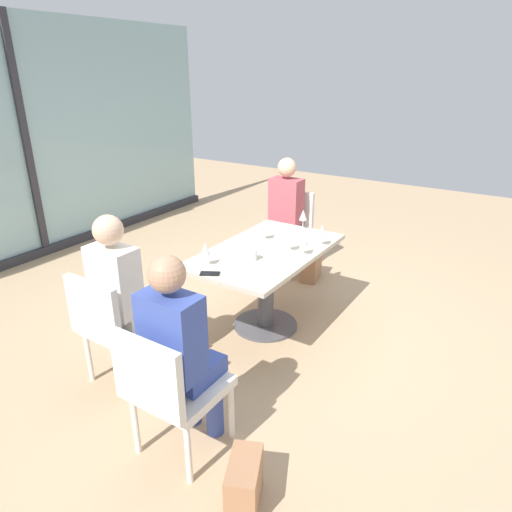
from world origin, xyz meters
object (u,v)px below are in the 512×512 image
(wine_glass_5, at_px, (303,240))
(chair_far_right, at_px, (288,226))
(wine_glass_0, at_px, (322,231))
(handbag_2, at_px, (186,370))
(dining_table_main, at_px, (266,270))
(person_far_left, at_px, (123,290))
(wine_glass_4, at_px, (205,250))
(person_side_end, at_px, (180,346))
(wine_glass_3, at_px, (303,215))
(wine_glass_1, at_px, (264,225))
(cell_phone_on_table, at_px, (210,274))
(chair_side_end, at_px, (169,386))
(wine_glass_2, at_px, (289,236))
(coffee_cup, at_px, (252,255))
(handbag_1, at_px, (244,483))
(person_far_right, at_px, (283,211))
(handbag_0, at_px, (311,267))
(chair_far_left, at_px, (114,323))

(wine_glass_5, bearing_deg, chair_far_right, 33.61)
(wine_glass_0, height_order, handbag_2, wine_glass_0)
(dining_table_main, bearing_deg, person_far_left, 157.20)
(wine_glass_0, distance_m, wine_glass_4, 1.03)
(person_side_end, height_order, person_far_left, same)
(dining_table_main, bearing_deg, wine_glass_3, -1.27)
(wine_glass_1, height_order, cell_phone_on_table, wine_glass_1)
(chair_side_end, relative_size, wine_glass_2, 4.70)
(chair_far_right, height_order, cell_phone_on_table, chair_far_right)
(wine_glass_2, relative_size, coffee_cup, 2.06)
(wine_glass_1, xyz_separation_m, cell_phone_on_table, (-0.83, -0.05, -0.13))
(wine_glass_4, height_order, handbag_1, wine_glass_4)
(person_side_end, distance_m, wine_glass_0, 1.76)
(chair_side_end, xyz_separation_m, handbag_1, (-0.05, -0.53, -0.36))
(chair_side_end, bearing_deg, cell_phone_on_table, 24.35)
(person_far_right, height_order, coffee_cup, person_far_right)
(wine_glass_2, distance_m, handbag_2, 1.32)
(chair_far_right, height_order, wine_glass_0, wine_glass_0)
(chair_far_right, bearing_deg, wine_glass_3, -141.08)
(wine_glass_3, height_order, handbag_2, wine_glass_3)
(wine_glass_4, distance_m, wine_glass_5, 0.79)
(person_far_right, relative_size, handbag_1, 4.20)
(chair_far_right, bearing_deg, chair_side_end, -164.12)
(wine_glass_2, xyz_separation_m, coffee_cup, (-0.32, 0.15, -0.09))
(dining_table_main, distance_m, coffee_cup, 0.34)
(chair_far_right, distance_m, wine_glass_4, 1.82)
(dining_table_main, distance_m, wine_glass_2, 0.37)
(person_side_end, bearing_deg, person_far_left, 68.99)
(wine_glass_2, distance_m, cell_phone_on_table, 0.77)
(dining_table_main, distance_m, person_far_left, 1.23)
(wine_glass_2, bearing_deg, chair_side_end, -175.08)
(person_side_end, xyz_separation_m, coffee_cup, (1.18, 0.29, 0.08))
(person_far_right, distance_m, wine_glass_5, 1.34)
(cell_phone_on_table, relative_size, handbag_0, 0.48)
(chair_far_left, height_order, handbag_1, chair_far_left)
(person_far_right, relative_size, person_side_end, 1.00)
(person_far_left, distance_m, wine_glass_2, 1.37)
(wine_glass_3, distance_m, wine_glass_4, 1.19)
(dining_table_main, bearing_deg, coffee_cup, -174.09)
(coffee_cup, distance_m, handbag_2, 0.99)
(wine_glass_4, bearing_deg, handbag_2, -160.27)
(wine_glass_5, bearing_deg, dining_table_main, 99.69)
(chair_side_end, relative_size, chair_far_left, 1.00)
(cell_phone_on_table, xyz_separation_m, handbag_0, (1.74, 0.01, -0.59))
(chair_side_end, bearing_deg, handbag_1, -95.54)
(chair_far_right, distance_m, handbag_1, 3.14)
(dining_table_main, xyz_separation_m, handbag_0, (1.10, 0.10, -0.41))
(chair_far_left, distance_m, wine_glass_0, 1.80)
(wine_glass_4, height_order, wine_glass_5, same)
(chair_far_right, bearing_deg, wine_glass_2, -150.80)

